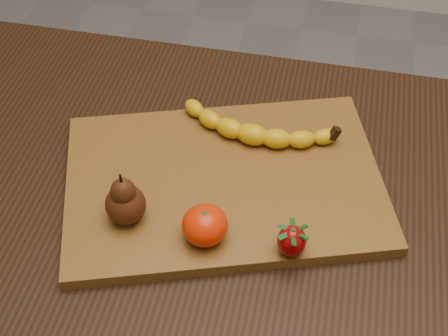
% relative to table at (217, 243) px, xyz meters
% --- Properties ---
extents(table, '(1.00, 0.70, 0.76)m').
position_rel_table_xyz_m(table, '(0.00, 0.00, 0.00)').
color(table, black).
rests_on(table, ground).
extents(cutting_board, '(0.52, 0.43, 0.02)m').
position_rel_table_xyz_m(cutting_board, '(0.00, 0.03, 0.11)').
color(cutting_board, brown).
rests_on(cutting_board, table).
extents(banana, '(0.21, 0.07, 0.03)m').
position_rel_table_xyz_m(banana, '(0.03, 0.11, 0.13)').
color(banana, '#DAAC0A').
rests_on(banana, cutting_board).
extents(pear, '(0.07, 0.07, 0.09)m').
position_rel_table_xyz_m(pear, '(-0.11, -0.06, 0.16)').
color(pear, '#411C0A').
rests_on(pear, cutting_board).
extents(mandarin, '(0.06, 0.06, 0.05)m').
position_rel_table_xyz_m(mandarin, '(0.00, -0.07, 0.14)').
color(mandarin, red).
rests_on(mandarin, cutting_board).
extents(strawberry, '(0.05, 0.05, 0.05)m').
position_rel_table_xyz_m(strawberry, '(0.11, -0.07, 0.14)').
color(strawberry, '#940406').
rests_on(strawberry, cutting_board).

